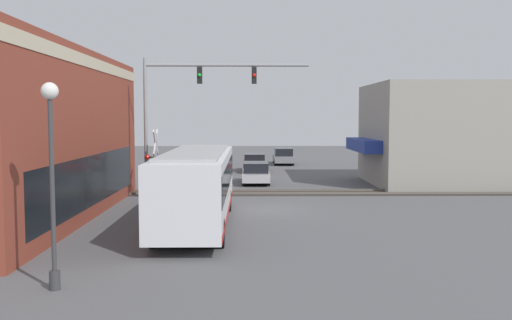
% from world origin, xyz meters
% --- Properties ---
extents(ground_plane, '(120.00, 120.00, 0.00)m').
position_xyz_m(ground_plane, '(0.00, 0.00, 0.00)').
color(ground_plane, '#565659').
extents(shop_building, '(9.25, 10.08, 6.64)m').
position_xyz_m(shop_building, '(10.49, -11.91, 3.31)').
color(shop_building, gray).
rests_on(shop_building, ground).
extents(city_bus, '(11.56, 2.59, 3.10)m').
position_xyz_m(city_bus, '(-3.95, 2.80, 1.71)').
color(city_bus, silver).
rests_on(city_bus, ground).
extents(traffic_signal_gantry, '(0.42, 9.01, 7.67)m').
position_xyz_m(traffic_signal_gantry, '(4.15, 3.82, 5.63)').
color(traffic_signal_gantry, gray).
rests_on(traffic_signal_gantry, ground).
extents(crossing_signal, '(1.41, 1.18, 3.81)m').
position_xyz_m(crossing_signal, '(3.45, 5.68, 2.30)').
color(crossing_signal, gray).
rests_on(crossing_signal, ground).
extents(streetlamp, '(0.44, 0.44, 5.34)m').
position_xyz_m(streetlamp, '(-12.65, 5.70, 3.18)').
color(streetlamp, '#38383A').
rests_on(streetlamp, ground).
extents(rail_track_near, '(2.60, 60.00, 0.15)m').
position_xyz_m(rail_track_near, '(6.00, 0.00, 0.03)').
color(rail_track_near, '#332D28').
rests_on(rail_track_near, ground).
extents(parked_car_silver, '(4.65, 1.82, 1.43)m').
position_xyz_m(parked_car_silver, '(10.94, 0.20, 0.67)').
color(parked_car_silver, '#B7B7BC').
rests_on(parked_car_silver, ground).
extents(parked_car_red, '(4.69, 1.82, 1.47)m').
position_xyz_m(parked_car_red, '(19.35, 0.20, 0.68)').
color(parked_car_red, '#B21E19').
rests_on(parked_car_red, ground).
extents(parked_car_grey, '(4.77, 1.82, 1.53)m').
position_xyz_m(parked_car_grey, '(26.40, -2.60, 0.71)').
color(parked_car_grey, slate).
rests_on(parked_car_grey, ground).
extents(pedestrian_at_crossing, '(0.34, 0.34, 1.64)m').
position_xyz_m(pedestrian_at_crossing, '(3.59, 5.48, 0.83)').
color(pedestrian_at_crossing, '#473828').
rests_on(pedestrian_at_crossing, ground).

